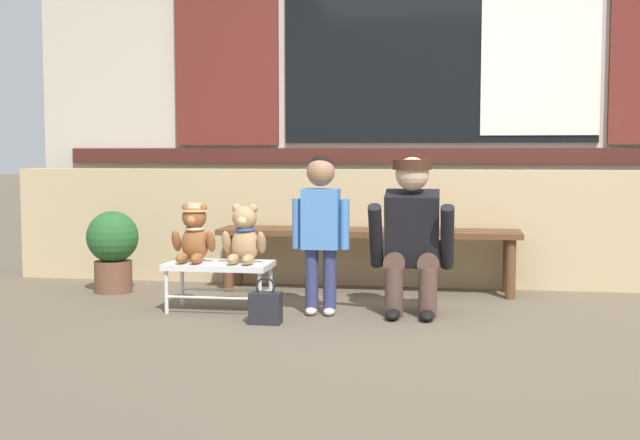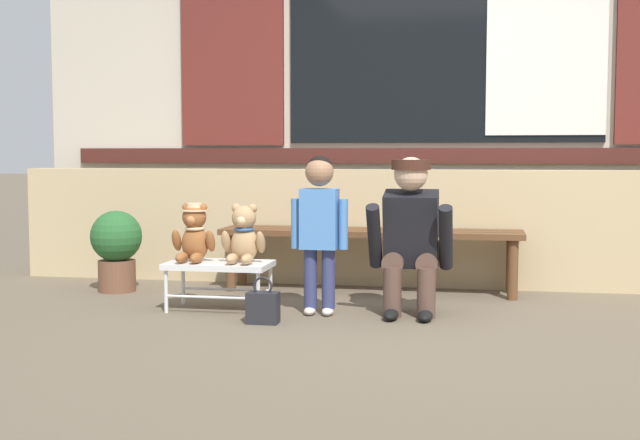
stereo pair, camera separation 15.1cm
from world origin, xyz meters
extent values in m
plane|color=brown|center=(0.00, 0.00, 0.00)|extent=(60.00, 60.00, 0.00)
cube|color=tan|center=(0.00, 1.43, 0.42)|extent=(6.40, 0.25, 0.85)
cube|color=beige|center=(0.00, 1.95, 1.72)|extent=(6.53, 0.20, 3.44)
cube|color=#471E19|center=(0.00, 1.83, 0.95)|extent=(6.01, 0.04, 0.12)
cube|color=black|center=(0.00, 1.84, 1.75)|extent=(2.40, 0.03, 1.40)
cube|color=silver|center=(0.76, 1.82, 1.75)|extent=(0.88, 0.02, 1.29)
cube|color=maroon|center=(-1.68, 1.83, 1.75)|extent=(0.84, 0.05, 1.43)
cube|color=brown|center=(-0.46, 0.92, 0.42)|extent=(2.10, 0.11, 0.04)
cube|color=brown|center=(-0.46, 1.06, 0.42)|extent=(2.10, 0.11, 0.04)
cube|color=brown|center=(-0.46, 1.20, 0.42)|extent=(2.10, 0.11, 0.04)
cylinder|color=brown|center=(-1.43, 0.92, 0.20)|extent=(0.07, 0.07, 0.40)
cylinder|color=brown|center=(-1.43, 1.20, 0.20)|extent=(0.07, 0.07, 0.40)
cylinder|color=brown|center=(0.51, 0.92, 0.20)|extent=(0.07, 0.07, 0.40)
cylinder|color=brown|center=(0.51, 1.20, 0.20)|extent=(0.07, 0.07, 0.40)
cube|color=silver|center=(-1.30, 0.22, 0.28)|extent=(0.64, 0.36, 0.04)
cylinder|color=silver|center=(-1.59, 0.07, 0.13)|extent=(0.02, 0.02, 0.26)
cylinder|color=silver|center=(-1.59, 0.37, 0.13)|extent=(0.02, 0.02, 0.26)
cylinder|color=silver|center=(-1.01, 0.07, 0.13)|extent=(0.02, 0.02, 0.26)
cylinder|color=silver|center=(-1.01, 0.37, 0.13)|extent=(0.02, 0.02, 0.26)
cylinder|color=silver|center=(-1.30, 0.07, 0.10)|extent=(0.58, 0.02, 0.02)
cylinder|color=silver|center=(-1.30, 0.37, 0.10)|extent=(0.58, 0.02, 0.02)
ellipsoid|color=#93562D|center=(-1.46, 0.24, 0.41)|extent=(0.17, 0.14, 0.22)
sphere|color=#93562D|center=(-1.46, 0.23, 0.58)|extent=(0.15, 0.15, 0.15)
sphere|color=#C87B48|center=(-1.46, 0.17, 0.56)|extent=(0.06, 0.06, 0.06)
sphere|color=#93562D|center=(-1.51, 0.24, 0.63)|extent=(0.06, 0.06, 0.06)
ellipsoid|color=#93562D|center=(-1.57, 0.21, 0.43)|extent=(0.06, 0.11, 0.16)
ellipsoid|color=#93562D|center=(-1.50, 0.12, 0.33)|extent=(0.06, 0.15, 0.06)
sphere|color=#93562D|center=(-1.40, 0.24, 0.63)|extent=(0.06, 0.06, 0.06)
ellipsoid|color=#93562D|center=(-1.35, 0.21, 0.43)|extent=(0.06, 0.11, 0.16)
ellipsoid|color=#93562D|center=(-1.41, 0.12, 0.33)|extent=(0.06, 0.15, 0.06)
torus|color=beige|center=(-1.46, 0.23, 0.51)|extent=(0.13, 0.13, 0.02)
cylinder|color=beige|center=(-1.46, 0.23, 0.62)|extent=(0.17, 0.17, 0.01)
cylinder|color=beige|center=(-1.46, 0.23, 0.64)|extent=(0.10, 0.10, 0.04)
ellipsoid|color=tan|center=(-1.14, 0.24, 0.41)|extent=(0.17, 0.14, 0.22)
sphere|color=tan|center=(-1.14, 0.23, 0.58)|extent=(0.15, 0.15, 0.15)
sphere|color=#F4C188|center=(-1.14, 0.17, 0.56)|extent=(0.06, 0.06, 0.06)
sphere|color=tan|center=(-1.19, 0.24, 0.63)|extent=(0.06, 0.06, 0.06)
ellipsoid|color=tan|center=(-1.25, 0.21, 0.43)|extent=(0.06, 0.11, 0.16)
ellipsoid|color=tan|center=(-1.18, 0.12, 0.33)|extent=(0.06, 0.15, 0.06)
sphere|color=tan|center=(-1.08, 0.24, 0.63)|extent=(0.06, 0.06, 0.06)
ellipsoid|color=tan|center=(-1.03, 0.21, 0.43)|extent=(0.06, 0.11, 0.16)
ellipsoid|color=tan|center=(-1.09, 0.12, 0.33)|extent=(0.06, 0.15, 0.06)
torus|color=#335699|center=(-1.14, 0.23, 0.51)|extent=(0.13, 0.13, 0.02)
cylinder|color=navy|center=(-0.71, 0.19, 0.22)|extent=(0.08, 0.08, 0.36)
ellipsoid|color=silver|center=(-0.71, 0.17, 0.03)|extent=(0.07, 0.12, 0.05)
cylinder|color=navy|center=(-0.60, 0.19, 0.22)|extent=(0.08, 0.08, 0.36)
ellipsoid|color=silver|center=(-0.60, 0.17, 0.03)|extent=(0.07, 0.12, 0.05)
cube|color=#4C84CC|center=(-0.66, 0.19, 0.58)|extent=(0.22, 0.15, 0.36)
cylinder|color=#4C84CC|center=(-0.80, 0.19, 0.55)|extent=(0.06, 0.06, 0.30)
cylinder|color=#4C84CC|center=(-0.51, 0.19, 0.55)|extent=(0.06, 0.06, 0.30)
sphere|color=#9E7051|center=(-0.66, 0.19, 0.86)|extent=(0.17, 0.17, 0.17)
sphere|color=black|center=(-0.66, 0.20, 0.88)|extent=(0.16, 0.16, 0.16)
cylinder|color=brown|center=(-0.22, 0.19, 0.15)|extent=(0.11, 0.11, 0.30)
cylinder|color=brown|center=(-0.22, 0.33, 0.32)|extent=(0.13, 0.32, 0.13)
ellipsoid|color=black|center=(-0.22, 0.11, 0.03)|extent=(0.09, 0.20, 0.06)
cylinder|color=brown|center=(-0.02, 0.19, 0.15)|extent=(0.11, 0.11, 0.30)
cylinder|color=brown|center=(-0.02, 0.33, 0.32)|extent=(0.13, 0.32, 0.13)
ellipsoid|color=black|center=(-0.02, 0.11, 0.03)|extent=(0.09, 0.20, 0.06)
cube|color=black|center=(-0.12, 0.30, 0.52)|extent=(0.32, 0.30, 0.47)
cylinder|color=black|center=(-0.33, 0.20, 0.48)|extent=(0.08, 0.28, 0.40)
cylinder|color=black|center=(0.09, 0.20, 0.48)|extent=(0.08, 0.28, 0.40)
sphere|color=#DBB28E|center=(-0.12, 0.23, 0.85)|extent=(0.20, 0.20, 0.20)
cylinder|color=#422319|center=(-0.12, 0.23, 0.91)|extent=(0.23, 0.23, 0.06)
cube|color=brown|center=(0.07, 0.39, 0.38)|extent=(0.10, 0.22, 0.16)
cube|color=#232328|center=(-0.93, -0.13, 0.09)|extent=(0.18, 0.11, 0.18)
torus|color=#232328|center=(-0.93, -0.13, 0.22)|extent=(0.11, 0.01, 0.11)
cylinder|color=brown|center=(-2.22, 0.75, 0.11)|extent=(0.26, 0.26, 0.22)
sphere|color=#28602D|center=(-2.22, 0.75, 0.39)|extent=(0.36, 0.36, 0.36)
camera|label=1|loc=(0.12, -4.73, 0.98)|focal=46.91mm
camera|label=2|loc=(0.27, -4.70, 0.98)|focal=46.91mm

